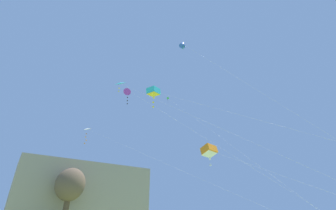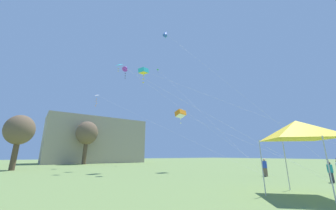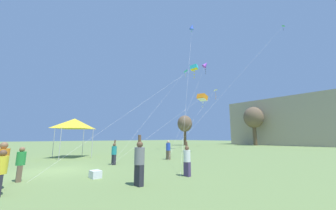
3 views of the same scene
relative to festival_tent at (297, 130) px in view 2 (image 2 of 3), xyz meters
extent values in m
cube|color=tan|center=(3.31, 50.86, 2.65)|extent=(25.03, 10.99, 11.89)
cylinder|color=brown|center=(-13.02, 29.80, -1.38)|extent=(0.70, 0.70, 3.83)
ellipsoid|color=brown|center=(-13.02, 29.80, 2.21)|extent=(3.76, 3.76, 4.18)
cylinder|color=brown|center=(-1.08, 42.86, -0.83)|extent=(0.90, 0.90, 4.93)
ellipsoid|color=brown|center=(-1.08, 42.86, 3.79)|extent=(4.84, 4.84, 5.38)
cylinder|color=brown|center=(9.14, 50.49, -1.70)|extent=(0.58, 0.58, 3.18)
ellipsoid|color=brown|center=(9.14, 50.49, 1.27)|extent=(3.12, 3.12, 3.47)
cylinder|color=#B7B7BC|center=(-1.40, -1.40, -1.89)|extent=(0.05, 0.05, 2.80)
cylinder|color=#B7B7BC|center=(-1.40, 1.40, -1.89)|extent=(0.05, 0.05, 2.80)
cylinder|color=#B7B7BC|center=(1.40, 1.40, -1.89)|extent=(0.05, 0.05, 2.80)
pyramid|color=yellow|center=(0.00, 0.00, 0.01)|extent=(3.11, 3.11, 1.00)
cube|color=brown|center=(7.46, 5.95, -2.90)|extent=(0.37, 0.21, 0.78)
cylinder|color=blue|center=(7.46, 5.95, -2.19)|extent=(0.39, 0.39, 0.65)
sphere|color=tan|center=(7.46, 5.95, -1.75)|extent=(0.25, 0.25, 0.25)
cube|color=#282833|center=(7.31, 0.86, -2.94)|extent=(0.34, 0.19, 0.71)
cylinder|color=teal|center=(7.31, 0.86, -2.29)|extent=(0.36, 0.36, 0.59)
sphere|color=brown|center=(7.31, 0.86, -1.89)|extent=(0.22, 0.22, 0.22)
cylinder|color=brown|center=(7.30, 0.89, -1.81)|extent=(0.16, 0.19, 0.51)
cylinder|color=silver|center=(7.85, 8.55, 6.42)|extent=(11.09, 14.15, 19.42)
cone|color=blue|center=(2.31, 15.62, 16.13)|extent=(1.13, 0.95, 1.01)
sphere|color=green|center=(2.34, 15.54, 15.68)|extent=(0.11, 0.11, 0.11)
sphere|color=green|center=(2.26, 15.56, 15.36)|extent=(0.11, 0.11, 0.11)
cylinder|color=silver|center=(5.07, 6.99, 3.64)|extent=(9.60, 22.63, 13.88)
cube|color=#2DBCD1|center=(0.28, 18.30, 10.58)|extent=(1.56, 1.42, 0.84)
cube|color=yellow|center=(0.28, 18.30, 10.23)|extent=(1.40, 1.31, 0.22)
sphere|color=yellow|center=(0.33, 18.27, 9.81)|extent=(0.19, 0.19, 0.19)
sphere|color=yellow|center=(0.28, 18.27, 9.27)|extent=(0.19, 0.19, 0.19)
sphere|color=yellow|center=(0.28, 18.24, 8.74)|extent=(0.19, 0.19, 0.19)
cylinder|color=silver|center=(3.68, 14.08, 4.65)|extent=(8.69, 17.43, 15.89)
cone|color=purple|center=(-0.66, 22.80, 12.59)|extent=(1.46, 1.29, 1.60)
sphere|color=black|center=(-0.61, 22.79, 12.00)|extent=(0.15, 0.15, 0.15)
sphere|color=black|center=(-0.68, 22.78, 11.58)|extent=(0.15, 0.15, 0.15)
sphere|color=black|center=(-0.66, 22.79, 11.17)|extent=(0.15, 0.15, 0.15)
sphere|color=black|center=(-0.64, 22.77, 10.76)|extent=(0.15, 0.15, 0.15)
cylinder|color=silver|center=(2.05, 17.56, 2.89)|extent=(10.29, 23.67, 12.37)
pyramid|color=white|center=(-3.12, 29.37, 9.14)|extent=(0.89, 1.11, 0.57)
sphere|color=orange|center=(-3.11, 29.44, 8.45)|extent=(0.15, 0.15, 0.15)
sphere|color=orange|center=(-3.12, 29.45, 8.02)|extent=(0.15, 0.15, 0.15)
sphere|color=orange|center=(-3.02, 29.34, 7.58)|extent=(0.15, 0.15, 0.15)
sphere|color=orange|center=(-3.13, 29.40, 7.15)|extent=(0.15, 0.15, 0.15)
cylinder|color=silver|center=(9.05, 18.41, 7.74)|extent=(3.68, 25.36, 22.07)
pyramid|color=green|center=(10.89, 31.09, 18.80)|extent=(0.55, 0.62, 0.25)
sphere|color=black|center=(10.81, 31.14, 18.48)|extent=(0.07, 0.07, 0.07)
sphere|color=black|center=(10.87, 31.12, 18.27)|extent=(0.07, 0.07, 0.07)
sphere|color=black|center=(10.87, 31.06, 18.07)|extent=(0.07, 0.07, 0.07)
sphere|color=black|center=(10.81, 31.03, 17.86)|extent=(0.07, 0.07, 0.07)
cylinder|color=silver|center=(2.00, 10.22, 3.89)|extent=(9.92, 18.72, 14.37)
pyramid|color=#2DBCD1|center=(-2.98, 19.56, 11.13)|extent=(0.95, 0.89, 0.67)
sphere|color=yellow|center=(-3.01, 19.66, 10.54)|extent=(0.13, 0.13, 0.13)
sphere|color=yellow|center=(-3.01, 19.63, 10.16)|extent=(0.13, 0.13, 0.13)
cylinder|color=silver|center=(5.99, 7.72, 0.43)|extent=(3.22, 14.54, 7.45)
cube|color=orange|center=(4.39, 14.99, 4.16)|extent=(1.30, 1.24, 1.03)
cube|color=white|center=(4.39, 14.99, 3.81)|extent=(1.20, 0.98, 0.43)
sphere|color=white|center=(4.44, 15.03, 3.39)|extent=(0.19, 0.19, 0.19)
sphere|color=white|center=(4.40, 14.98, 2.85)|extent=(0.19, 0.19, 0.19)
camera|label=1|loc=(-10.00, 0.58, -1.34)|focal=24.00mm
camera|label=2|loc=(-11.47, -4.07, -1.31)|focal=20.00mm
camera|label=3|loc=(20.26, -5.39, -1.39)|focal=20.00mm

